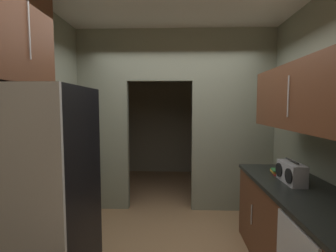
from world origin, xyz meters
name	(u,v)px	position (x,y,z in m)	size (l,w,h in m)	color
kitchen_overhead_slab	(175,0)	(0.00, 0.42, 2.87)	(3.46, 6.79, 0.06)	silver
kitchen_partition	(180,113)	(0.08, 1.40, 1.55)	(3.06, 0.12, 2.84)	gray
adjoining_room_shell	(176,117)	(0.00, 3.01, 1.42)	(3.06, 2.35, 2.84)	gray
refrigerator	(39,199)	(-1.09, -0.60, 0.91)	(0.77, 0.80, 1.82)	black
lower_cabinet_run	(303,238)	(1.18, -0.30, 0.46)	(0.69, 1.97, 0.91)	brown
upper_cabinet_counterside	(309,96)	(1.18, -0.30, 1.75)	(0.36, 1.78, 0.60)	brown
upper_cabinet_fridgeside	(7,23)	(-1.35, -0.50, 2.33)	(0.36, 0.85, 0.97)	brown
boombox	(291,173)	(1.15, -0.09, 1.01)	(0.16, 0.37, 0.23)	#B2B2B7
book_stack	(277,172)	(1.14, 0.21, 0.94)	(0.14, 0.17, 0.06)	red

